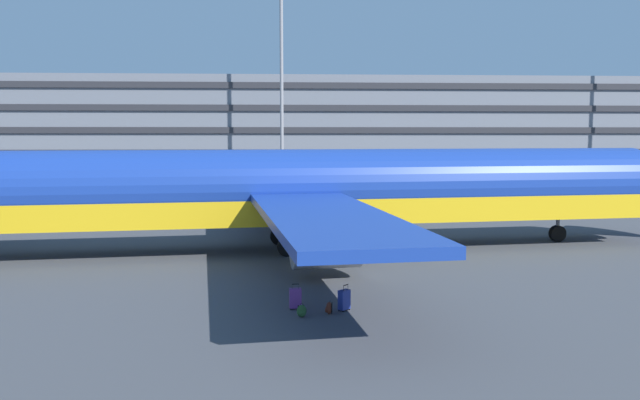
# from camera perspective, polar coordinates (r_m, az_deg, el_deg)

# --- Properties ---
(ground_plane) EXTENTS (600.00, 600.00, 0.00)m
(ground_plane) POSITION_cam_1_polar(r_m,az_deg,el_deg) (33.83, -3.68, -4.38)
(ground_plane) COLOR #424449
(terminal_structure) EXTENTS (174.87, 15.49, 12.74)m
(terminal_structure) POSITION_cam_1_polar(r_m,az_deg,el_deg) (83.26, -3.53, 6.08)
(terminal_structure) COLOR slate
(terminal_structure) RESTS_ON ground_plane
(airliner) EXTENTS (43.21, 35.05, 11.10)m
(airliner) POSITION_cam_1_polar(r_m,az_deg,el_deg) (33.54, -1.54, 0.74)
(airliner) COLOR navy
(airliner) RESTS_ON ground_plane
(light_mast_left) EXTENTS (1.80, 0.50, 24.73)m
(light_mast_left) POSITION_cam_1_polar(r_m,az_deg,el_deg) (69.57, -3.38, 12.51)
(light_mast_left) COLOR gray
(light_mast_left) RESTS_ON ground_plane
(suitcase_silver) EXTENTS (0.46, 0.45, 0.91)m
(suitcase_silver) POSITION_cam_1_polar(r_m,az_deg,el_deg) (22.41, 2.12, -8.67)
(suitcase_silver) COLOR navy
(suitcase_silver) RESTS_ON ground_plane
(suitcase_upright) EXTENTS (0.42, 0.26, 0.90)m
(suitcase_upright) POSITION_cam_1_polar(r_m,az_deg,el_deg) (22.58, -2.17, -8.55)
(suitcase_upright) COLOR #72388C
(suitcase_upright) RESTS_ON ground_plane
(backpack_laid_flat) EXTENTS (0.37, 0.30, 0.46)m
(backpack_laid_flat) POSITION_cam_1_polar(r_m,az_deg,el_deg) (21.68, -1.60, -9.68)
(backpack_laid_flat) COLOR #264C26
(backpack_laid_flat) RESTS_ON ground_plane
(backpack_orange) EXTENTS (0.27, 0.35, 0.46)m
(backpack_orange) POSITION_cam_1_polar(r_m,az_deg,el_deg) (22.04, 0.77, -9.42)
(backpack_orange) COLOR #592619
(backpack_orange) RESTS_ON ground_plane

